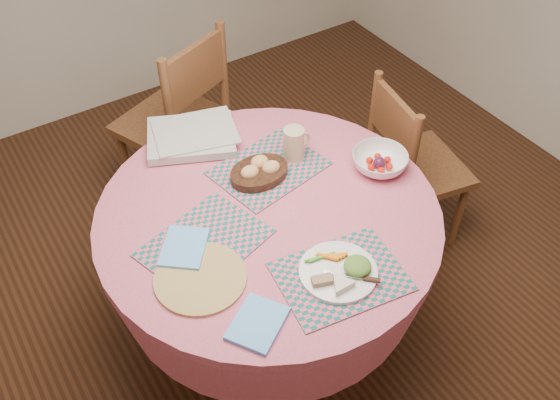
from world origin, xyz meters
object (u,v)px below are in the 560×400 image
Objects in this scene: dinner_plate at (341,270)px; wicker_trivet at (200,278)px; bread_bowl at (259,171)px; fruit_bowl at (380,162)px; chair_right at (411,164)px; dining_table at (269,247)px; chair_back at (179,119)px; latte_mug at (294,143)px.

wicker_trivet is at bearing 149.61° from dinner_plate.
bread_bowl reaches higher than fruit_bowl.
dining_table is at bearing 110.42° from chair_right.
dinner_plate is at bearing -82.95° from dining_table.
fruit_bowl is at bearing 37.98° from dinner_plate.
chair_back is 4.28× the size of bread_bowl.
dinner_plate is 0.55m from fruit_bowl.
chair_back is at bearing 84.60° from dining_table.
chair_right reaches higher than dining_table.
wicker_trivet is 0.52m from bread_bowl.
chair_back is 0.84m from latte_mug.
dinner_plate is at bearing -109.00° from latte_mug.
dining_table is 0.53m from fruit_bowl.
dinner_plate is at bearing -142.02° from fruit_bowl.
chair_back is at bearing 88.07° from dinner_plate.
latte_mug is at bearing 29.82° from wicker_trivet.
wicker_trivet is at bearing 114.11° from chair_right.
dining_table is at bearing 22.24° from wicker_trivet.
bread_bowl is (-0.02, -0.79, 0.27)m from chair_back.
latte_mug is (0.59, 0.34, 0.07)m from wicker_trivet.
chair_right reaches higher than dinner_plate.
chair_back is at bearing 88.36° from bread_bowl.
wicker_trivet is (-0.44, -1.10, 0.24)m from chair_back.
dinner_plate is 1.11× the size of bread_bowl.
wicker_trivet is 0.45m from dinner_plate.
chair_back is 1.21m from wicker_trivet.
chair_right is 3.82× the size of bread_bowl.
chair_back is at bearing 68.38° from wicker_trivet.
chair_right is at bearing 32.69° from dinner_plate.
dining_table is 4.13× the size of wicker_trivet.
dinner_plate is at bearing 65.61° from chair_back.
chair_right is 1.01m from dinner_plate.
dining_table is at bearing 176.14° from fruit_bowl.
chair_back is at bearing 111.40° from fruit_bowl.
latte_mug reaches higher than chair_right.
dining_table is at bearing 62.14° from chair_back.
dinner_plate is at bearing -30.39° from wicker_trivet.
dining_table is 1.41× the size of chair_right.
chair_right is 3.45× the size of dinner_plate.
bread_bowl is (-0.79, 0.02, 0.32)m from chair_right.
chair_right is at bearing 13.60° from wicker_trivet.
dining_table is 0.43m from dinner_plate.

